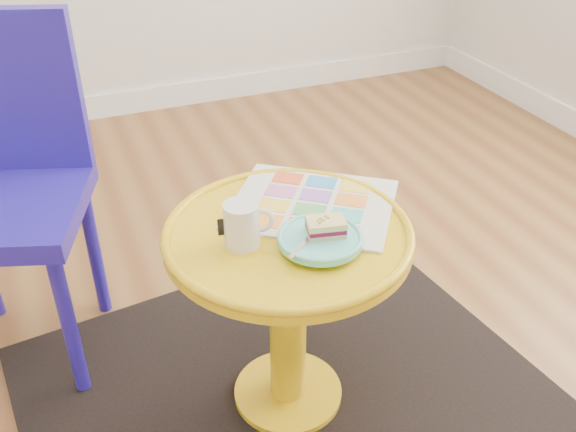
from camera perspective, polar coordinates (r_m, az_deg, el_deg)
name	(u,v)px	position (r m, az deg, el deg)	size (l,w,h in m)	color
floor	(239,398)	(1.77, -4.35, -15.86)	(4.00, 4.00, 0.00)	brown
rug	(288,394)	(1.77, 0.00, -15.56)	(1.30, 1.10, 0.01)	black
side_table	(288,284)	(1.51, 0.00, -6.03)	(0.56, 0.56, 0.53)	gold
chair	(3,176)	(1.79, -24.00, 3.31)	(0.52, 0.52, 0.92)	#23179A
newspaper	(313,204)	(1.51, 2.20, 1.06)	(0.37, 0.31, 0.01)	silver
mug	(243,223)	(1.36, -4.05, -0.66)	(0.11, 0.08, 0.10)	silver
plate	(320,240)	(1.36, 2.87, -2.11)	(0.18, 0.18, 0.02)	#63D2C5
cake_slice	(326,227)	(1.36, 3.39, -0.97)	(0.09, 0.07, 0.04)	#D3BC8C
fork	(308,239)	(1.35, 1.80, -2.09)	(0.12, 0.10, 0.00)	silver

